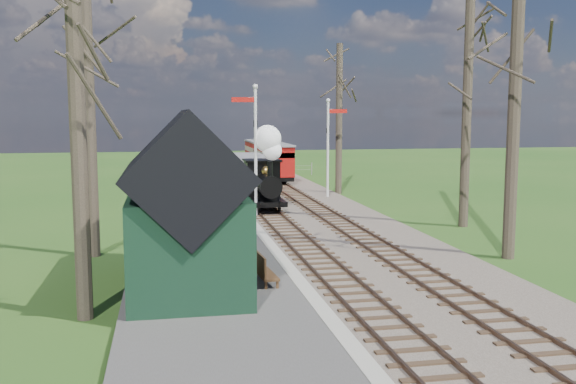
% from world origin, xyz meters
% --- Properties ---
extents(ground, '(140.00, 140.00, 0.00)m').
position_xyz_m(ground, '(0.00, 0.00, 0.00)').
color(ground, '#285219').
rests_on(ground, ground).
extents(distant_hills, '(114.40, 48.00, 22.02)m').
position_xyz_m(distant_hills, '(1.40, 64.38, -16.21)').
color(distant_hills, '#385B23').
rests_on(distant_hills, ground).
extents(ballast_bed, '(8.00, 60.00, 0.10)m').
position_xyz_m(ballast_bed, '(1.30, 22.00, 0.05)').
color(ballast_bed, brown).
rests_on(ballast_bed, ground).
extents(track_near, '(1.60, 60.00, 0.15)m').
position_xyz_m(track_near, '(0.00, 22.00, 0.10)').
color(track_near, brown).
rests_on(track_near, ground).
extents(track_far, '(1.60, 60.00, 0.15)m').
position_xyz_m(track_far, '(2.60, 22.00, 0.10)').
color(track_far, brown).
rests_on(track_far, ground).
extents(platform, '(5.00, 44.00, 0.20)m').
position_xyz_m(platform, '(-3.50, 14.00, 0.10)').
color(platform, '#474442').
rests_on(platform, ground).
extents(coping_strip, '(0.40, 44.00, 0.21)m').
position_xyz_m(coping_strip, '(-1.20, 14.00, 0.10)').
color(coping_strip, '#B2AD9E').
rests_on(coping_strip, ground).
extents(station_shed, '(3.25, 6.30, 4.78)m').
position_xyz_m(station_shed, '(-4.30, 4.00, 2.27)').
color(station_shed, black).
rests_on(station_shed, platform).
extents(semaphore_near, '(1.22, 0.24, 6.22)m').
position_xyz_m(semaphore_near, '(-0.77, 16.00, 3.62)').
color(semaphore_near, silver).
rests_on(semaphore_near, ground).
extents(semaphore_far, '(1.22, 0.24, 5.72)m').
position_xyz_m(semaphore_far, '(4.37, 22.00, 3.35)').
color(semaphore_far, silver).
rests_on(semaphore_far, ground).
extents(bare_trees, '(15.51, 22.39, 12.00)m').
position_xyz_m(bare_trees, '(1.33, 10.10, 5.21)').
color(bare_trees, '#382D23').
rests_on(bare_trees, ground).
extents(fence_line, '(12.60, 0.08, 1.00)m').
position_xyz_m(fence_line, '(0.30, 36.00, 0.55)').
color(fence_line, slate).
rests_on(fence_line, ground).
extents(locomotive, '(1.66, 3.86, 4.14)m').
position_xyz_m(locomotive, '(-0.01, 17.57, 1.93)').
color(locomotive, black).
rests_on(locomotive, ground).
extents(coach, '(1.93, 6.62, 2.03)m').
position_xyz_m(coach, '(0.00, 23.62, 1.41)').
color(coach, black).
rests_on(coach, ground).
extents(red_carriage_a, '(2.11, 5.23, 2.22)m').
position_xyz_m(red_carriage_a, '(2.60, 30.47, 1.53)').
color(red_carriage_a, black).
rests_on(red_carriage_a, ground).
extents(red_carriage_b, '(2.11, 5.23, 2.22)m').
position_xyz_m(red_carriage_b, '(2.60, 35.97, 1.53)').
color(red_carriage_b, black).
rests_on(red_carriage_b, ground).
extents(sign_board, '(0.30, 0.71, 1.06)m').
position_xyz_m(sign_board, '(-2.65, 4.21, 0.73)').
color(sign_board, '#0F482C').
rests_on(sign_board, platform).
extents(bench, '(0.54, 1.51, 0.85)m').
position_xyz_m(bench, '(-2.26, 3.69, 0.60)').
color(bench, '#4A301A').
rests_on(bench, platform).
extents(person, '(0.51, 0.63, 1.49)m').
position_xyz_m(person, '(-2.69, 5.07, 0.95)').
color(person, black).
rests_on(person, platform).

